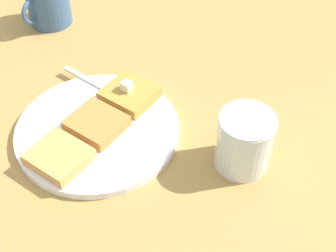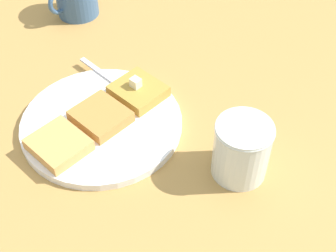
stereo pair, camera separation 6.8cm
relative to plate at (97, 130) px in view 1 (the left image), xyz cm
name	(u,v)px [view 1 (the left image)]	position (x,y,z in cm)	size (l,w,h in cm)	color
table_surface	(100,103)	(-6.67, -5.06, -2.00)	(107.79, 107.79, 2.50)	#AB8042
plate	(97,130)	(0.00, 0.00, 0.00)	(25.39, 25.39, 1.31)	white
toast_slice_left	(129,94)	(-8.11, 0.43, 1.47)	(7.21, 7.91, 1.83)	#B08636
toast_slice_middle	(96,123)	(0.00, 0.00, 1.47)	(7.21, 7.91, 1.83)	#B67C3A
toast_slice_right	(59,157)	(8.11, -0.43, 1.47)	(7.21, 7.91, 1.83)	tan
butter_pat_primary	(127,86)	(-7.97, 0.08, 3.18)	(1.59, 1.43, 1.59)	#F8EEC2
fork	(103,88)	(-7.69, -4.76, 0.74)	(2.76, 16.06, 0.36)	silver
syrup_jar	(245,141)	(-7.09, 21.50, 3.61)	(8.13, 8.13, 9.06)	#381506
coffee_mug	(48,3)	(-19.39, -27.16, 3.52)	(11.09, 8.29, 8.51)	#395A83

